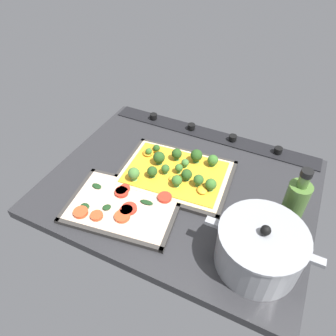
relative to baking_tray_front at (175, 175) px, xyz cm
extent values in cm
cube|color=#28282B|center=(-2.99, 2.58, -1.87)|extent=(81.23, 63.37, 3.00)
cube|color=black|center=(-2.99, -25.61, 0.03)|extent=(77.98, 7.00, 0.80)
cylinder|color=black|center=(-27.36, -25.61, 1.33)|extent=(2.80, 2.80, 1.80)
cylinder|color=black|center=(-11.11, -25.61, 1.33)|extent=(2.80, 2.80, 1.80)
cylinder|color=black|center=(5.13, -25.61, 1.33)|extent=(2.80, 2.80, 1.80)
cylinder|color=black|center=(21.38, -25.61, 1.33)|extent=(2.80, 2.80, 1.80)
cube|color=#33302D|center=(0.00, 0.00, -0.12)|extent=(37.22, 28.34, 0.50)
cube|color=#33302D|center=(0.99, -12.15, 0.28)|extent=(35.25, 4.05, 1.30)
cube|color=#33302D|center=(-0.99, 12.15, 0.28)|extent=(35.25, 4.05, 1.30)
cube|color=#33302D|center=(-16.98, -1.38, 0.28)|extent=(3.26, 25.59, 1.30)
cube|color=#33302D|center=(16.98, 1.38, 0.28)|extent=(3.26, 25.59, 1.30)
cube|color=beige|center=(0.00, 0.00, 0.63)|extent=(34.63, 25.76, 1.00)
cube|color=gold|center=(0.00, 0.00, 1.33)|extent=(31.83, 23.24, 0.40)
cone|color=#427635|center=(2.10, -5.60, 2.16)|extent=(1.85, 1.85, 1.25)
sphere|color=#264C1C|center=(2.10, -5.60, 4.04)|extent=(3.36, 3.36, 3.36)
cone|color=#68AD54|center=(-1.87, -3.42, 1.97)|extent=(1.36, 1.36, 0.89)
sphere|color=#427533|center=(-1.87, -3.42, 3.35)|extent=(2.48, 2.48, 2.48)
cone|color=#4D8B3F|center=(2.51, 1.97, 2.01)|extent=(1.46, 1.46, 0.96)
sphere|color=#2D5B23|center=(2.51, 1.97, 3.49)|extent=(2.65, 2.65, 2.65)
cone|color=#5B9F46|center=(-3.40, 5.45, 2.06)|extent=(1.76, 1.76, 1.06)
sphere|color=#386B28|center=(-3.40, 5.45, 3.79)|extent=(3.20, 3.20, 3.20)
cone|color=#5B9F46|center=(11.36, -3.42, 2.00)|extent=(1.21, 1.21, 0.95)
sphere|color=#386B28|center=(11.36, -3.42, 3.30)|extent=(2.20, 2.20, 2.20)
cone|color=#5B9F46|center=(-1.17, -0.11, 2.08)|extent=(1.37, 1.37, 1.09)
sphere|color=#386B28|center=(-1.17, -0.11, 3.56)|extent=(2.49, 2.49, 2.49)
cone|color=#4D8B3F|center=(-8.82, 2.82, 2.19)|extent=(1.72, 1.72, 1.31)
sphere|color=#2D5B23|center=(-8.82, 2.82, 4.01)|extent=(3.13, 3.13, 3.13)
cone|color=#68AD54|center=(9.96, 8.75, 2.17)|extent=(2.00, 2.00, 1.28)
sphere|color=#427533|center=(9.96, 8.75, 4.18)|extent=(3.64, 3.64, 3.64)
cone|color=#427635|center=(5.52, 5.13, 2.03)|extent=(1.78, 1.78, 1.00)
sphere|color=#264C1C|center=(5.52, 5.13, 3.74)|extent=(3.23, 3.23, 3.23)
cone|color=#427635|center=(6.46, -1.34, 2.09)|extent=(2.12, 2.12, 1.12)
sphere|color=#264C1C|center=(6.46, -1.34, 4.10)|extent=(3.86, 3.86, 3.86)
cone|color=#427635|center=(-4.09, -7.39, 2.17)|extent=(2.14, 2.14, 1.28)
sphere|color=#264C1C|center=(-4.09, -7.39, 4.27)|extent=(3.88, 3.88, 3.88)
cone|color=#427635|center=(9.85, -6.08, 1.98)|extent=(1.30, 1.30, 0.91)
sphere|color=#264C1C|center=(9.85, -6.08, 3.32)|extent=(2.37, 2.37, 2.37)
cone|color=#5B9F46|center=(-9.51, -8.09, 1.95)|extent=(1.91, 1.91, 0.84)
sphere|color=#386B28|center=(-9.51, -8.09, 3.67)|extent=(3.47, 3.47, 3.47)
cone|color=#5B9F46|center=(-12.73, 2.47, 2.04)|extent=(1.89, 1.89, 1.02)
sphere|color=#386B28|center=(-12.73, 2.47, 3.83)|extent=(3.43, 3.43, 3.43)
cone|color=#427635|center=(-4.60, 1.74, 1.98)|extent=(1.86, 1.86, 0.89)
sphere|color=#264C1C|center=(-4.60, 1.74, 3.68)|extent=(3.37, 3.37, 3.37)
ellipsoid|color=gold|center=(12.04, -4.01, 2.13)|extent=(4.82, 5.06, 1.39)
ellipsoid|color=gold|center=(-10.75, 4.24, 2.07)|extent=(4.48, 4.67, 1.27)
ellipsoid|color=gold|center=(-1.06, 3.68, 1.99)|extent=(3.94, 3.79, 1.07)
ellipsoid|color=gold|center=(10.92, -6.84, 2.15)|extent=(4.32, 4.80, 1.44)
ellipsoid|color=gold|center=(-11.04, 1.99, 1.91)|extent=(2.90, 2.45, 0.88)
cube|color=#33302D|center=(7.98, 18.64, -0.12)|extent=(34.39, 26.33, 0.50)
cube|color=#33302D|center=(9.43, 8.26, 0.28)|extent=(31.48, 5.58, 1.30)
cube|color=#33302D|center=(6.52, 29.02, 0.28)|extent=(31.48, 5.58, 1.30)
cube|color=#33302D|center=(-7.08, 16.53, 0.28)|extent=(4.27, 22.11, 1.30)
cube|color=#33302D|center=(23.04, 20.75, 0.28)|extent=(4.27, 22.11, 1.30)
cube|color=#C7AC93|center=(7.98, 18.64, 0.58)|extent=(31.68, 23.62, 0.90)
cylinder|color=#D14723|center=(12.09, 25.66, 1.53)|extent=(3.51, 3.51, 1.00)
cylinder|color=#D14723|center=(16.83, 26.62, 1.53)|extent=(4.13, 4.13, 1.00)
cylinder|color=#D14723|center=(5.61, 22.80, 1.53)|extent=(4.32, 4.32, 1.00)
cylinder|color=red|center=(10.59, 15.16, 1.53)|extent=(4.03, 4.03, 1.00)
cylinder|color=red|center=(10.58, 13.33, 1.53)|extent=(3.10, 3.10, 1.00)
cylinder|color=red|center=(5.67, 20.48, 1.53)|extent=(3.67, 3.67, 1.00)
cylinder|color=red|center=(5.30, 19.52, 1.53)|extent=(4.38, 4.38, 1.00)
cylinder|color=red|center=(-1.85, 11.37, 1.53)|extent=(4.13, 4.13, 1.00)
cylinder|color=red|center=(10.99, 14.79, 1.53)|extent=(3.40, 3.40, 1.00)
ellipsoid|color=#193819|center=(11.36, 21.85, 1.43)|extent=(3.16, 3.23, 0.60)
ellipsoid|color=#193819|center=(2.07, 15.24, 1.43)|extent=(4.09, 1.98, 0.60)
ellipsoid|color=#193819|center=(18.86, 16.12, 1.43)|extent=(3.43, 2.21, 0.60)
ellipsoid|color=#193819|center=(17.17, 24.28, 1.43)|extent=(3.10, 2.72, 0.60)
cylinder|color=gray|center=(-30.85, 19.25, 5.06)|extent=(20.44, 20.44, 10.85)
cylinder|color=gray|center=(-30.85, 19.25, 10.88)|extent=(20.85, 20.85, 0.80)
sphere|color=black|center=(-30.85, 19.25, 12.48)|extent=(2.40, 2.40, 2.40)
cube|color=gray|center=(-42.88, 19.25, 8.53)|extent=(3.60, 2.00, 1.20)
cube|color=gray|center=(-18.83, 19.25, 8.53)|extent=(3.60, 2.00, 1.20)
cylinder|color=#476B2D|center=(-35.74, 3.81, 7.06)|extent=(5.88, 5.88, 14.86)
cylinder|color=#476B2D|center=(-35.74, 3.81, 16.25)|extent=(2.65, 2.65, 3.50)
cylinder|color=black|center=(-35.74, 3.81, 18.80)|extent=(2.94, 2.94, 1.60)
camera|label=1|loc=(-29.46, 66.23, 69.39)|focal=33.35mm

